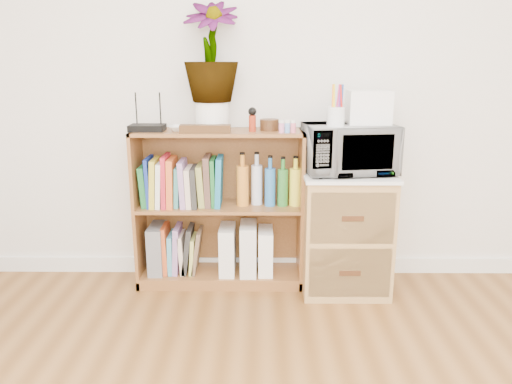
{
  "coord_description": "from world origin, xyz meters",
  "views": [
    {
      "loc": [
        -0.11,
        -0.79,
        1.35
      ],
      "look_at": [
        -0.13,
        1.95,
        0.62
      ],
      "focal_mm": 35.0,
      "sensor_mm": 36.0,
      "label": 1
    }
  ],
  "objects": [
    {
      "name": "magazine_holder_mid",
      "position": [
        -0.18,
        2.09,
        0.23
      ],
      "size": [
        0.1,
        0.25,
        0.31
      ],
      "primitive_type": "cube",
      "color": "silver",
      "rests_on": "bookshelf"
    },
    {
      "name": "trinket_box",
      "position": [
        -0.41,
        2.0,
        0.97
      ],
      "size": [
        0.28,
        0.07,
        0.05
      ],
      "primitive_type": "cube",
      "color": "#3D2310",
      "rests_on": "bookshelf"
    },
    {
      "name": "kokeshi_doll",
      "position": [
        -0.15,
        2.06,
        1.0
      ],
      "size": [
        0.04,
        0.04,
        0.09
      ],
      "primitive_type": "cylinder",
      "color": "maroon",
      "rests_on": "bookshelf"
    },
    {
      "name": "plant_pot",
      "position": [
        -0.38,
        2.12,
        1.03
      ],
      "size": [
        0.19,
        0.19,
        0.16
      ],
      "primitive_type": "cylinder",
      "color": "white",
      "rests_on": "bookshelf"
    },
    {
      "name": "router",
      "position": [
        -0.76,
        2.08,
        0.97
      ],
      "size": [
        0.2,
        0.14,
        0.04
      ],
      "primitive_type": "cube",
      "color": "black",
      "rests_on": "bookshelf"
    },
    {
      "name": "file_box",
      "position": [
        -0.74,
        2.1,
        0.22
      ],
      "size": [
        0.09,
        0.24,
        0.3
      ],
      "primitive_type": "cube",
      "color": "slate",
      "rests_on": "bookshelf"
    },
    {
      "name": "white_bowl",
      "position": [
        -0.57,
        2.07,
        0.97
      ],
      "size": [
        0.13,
        0.13,
        0.03
      ],
      "primitive_type": "imported",
      "color": "white",
      "rests_on": "bookshelf"
    },
    {
      "name": "wicker_unit",
      "position": [
        0.4,
        2.02,
        0.35
      ],
      "size": [
        0.5,
        0.45,
        0.7
      ],
      "primitive_type": "cube",
      "color": "#9E7542",
      "rests_on": "ground"
    },
    {
      "name": "liquor_bottles",
      "position": [
        -0.06,
        2.1,
        0.65
      ],
      "size": [
        0.39,
        0.07,
        0.31
      ],
      "color": "orange",
      "rests_on": "bookshelf"
    },
    {
      "name": "wooden_bowl",
      "position": [
        -0.05,
        2.11,
        0.98
      ],
      "size": [
        0.11,
        0.11,
        0.06
      ],
      "primitive_type": "cylinder",
      "color": "#331A0E",
      "rests_on": "bookshelf"
    },
    {
      "name": "potted_plant",
      "position": [
        -0.38,
        2.12,
        1.39
      ],
      "size": [
        0.31,
        0.31,
        0.56
      ],
      "primitive_type": "imported",
      "color": "#327930",
      "rests_on": "plant_pot"
    },
    {
      "name": "bookshelf",
      "position": [
        -0.35,
        2.1,
        0.47
      ],
      "size": [
        1.0,
        0.3,
        0.95
      ],
      "primitive_type": "cube",
      "color": "brown",
      "rests_on": "ground"
    },
    {
      "name": "magazine_holder_left",
      "position": [
        -0.31,
        2.09,
        0.22
      ],
      "size": [
        0.09,
        0.23,
        0.29
      ],
      "primitive_type": "cube",
      "color": "white",
      "rests_on": "bookshelf"
    },
    {
      "name": "microwave",
      "position": [
        0.4,
        2.02,
        0.86
      ],
      "size": [
        0.54,
        0.41,
        0.28
      ],
      "primitive_type": "imported",
      "rotation": [
        0.0,
        0.0,
        0.14
      ],
      "color": "silver",
      "rests_on": "wicker_unit"
    },
    {
      "name": "magazine_holder_right",
      "position": [
        -0.07,
        2.09,
        0.21
      ],
      "size": [
        0.09,
        0.22,
        0.28
      ],
      "primitive_type": "cube",
      "color": "white",
      "rests_on": "bookshelf"
    },
    {
      "name": "cookbooks",
      "position": [
        -0.57,
        2.1,
        0.64
      ],
      "size": [
        0.49,
        0.2,
        0.31
      ],
      "color": "#1D6D32",
      "rests_on": "bookshelf"
    },
    {
      "name": "pen_cup",
      "position": [
        0.31,
        1.94,
        1.05
      ],
      "size": [
        0.1,
        0.1,
        0.11
      ],
      "primitive_type": "cylinder",
      "color": "silver",
      "rests_on": "microwave"
    },
    {
      "name": "skirting_board",
      "position": [
        0.0,
        2.24,
        0.05
      ],
      "size": [
        4.0,
        0.02,
        0.1
      ],
      "primitive_type": "cube",
      "color": "white",
      "rests_on": "ground"
    },
    {
      "name": "paint_jars",
      "position": [
        0.05,
        2.01,
        0.98
      ],
      "size": [
        0.11,
        0.04,
        0.06
      ],
      "primitive_type": "cube",
      "color": "#CE7299",
      "rests_on": "bookshelf"
    },
    {
      "name": "small_appliance",
      "position": [
        0.5,
        2.06,
        1.09
      ],
      "size": [
        0.23,
        0.2,
        0.19
      ],
      "primitive_type": "cube",
      "color": "white",
      "rests_on": "microwave"
    },
    {
      "name": "lower_books",
      "position": [
        -0.59,
        2.1,
        0.21
      ],
      "size": [
        0.24,
        0.19,
        0.3
      ],
      "color": "#CD5124",
      "rests_on": "bookshelf"
    }
  ]
}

